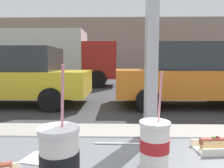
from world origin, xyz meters
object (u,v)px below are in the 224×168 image
Objects in this scene: soda_cup_right at (154,144)px; soda_cup_left at (60,159)px; parked_car_orange at (189,75)px; parked_car_yellow at (15,76)px; box_truck at (55,56)px.

soda_cup_left is at bearing -152.42° from soda_cup_right.
parked_car_orange is at bearing 68.36° from soda_cup_left.
box_truck is (-0.30, 5.22, 0.74)m from parked_car_yellow.
parked_car_orange is 7.68m from box_truck.
soda_cup_right is (0.26, 0.14, -0.01)m from soda_cup_left.
box_truck is (-3.54, 10.91, 0.57)m from soda_cup_right.
parked_car_yellow is at bearing 180.00° from parked_car_orange.
soda_cup_right is 0.05× the size of box_truck.
parked_car_orange is at bearing -0.00° from parked_car_yellow.
soda_cup_left is at bearing -111.64° from parked_car_orange.
parked_car_yellow is 1.05× the size of parked_car_orange.
box_truck reaches higher than soda_cup_right.
box_truck is at bearing 106.51° from soda_cup_left.
parked_car_yellow is at bearing 117.07° from soda_cup_left.
soda_cup_right is at bearing 27.58° from soda_cup_left.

